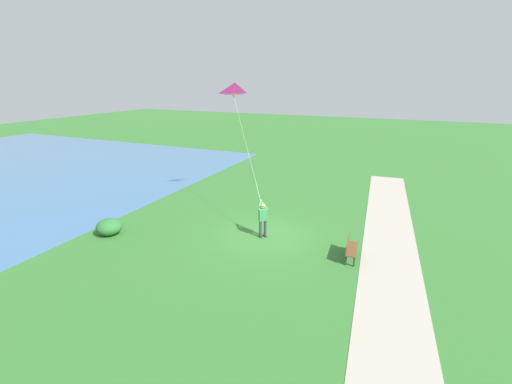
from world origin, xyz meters
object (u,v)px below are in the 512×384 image
object	(u,v)px
person_kite_flyer	(263,217)
park_bench_near_walkway	(350,247)
flying_kite	(235,91)
lakeside_shrub	(109,227)

from	to	relation	value
person_kite_flyer	park_bench_near_walkway	distance (m)	4.34
person_kite_flyer	flying_kite	bearing A→B (deg)	-49.74
person_kite_flyer	park_bench_near_walkway	world-z (taller)	person_kite_flyer
flying_kite	lakeside_shrub	size ratio (longest dim) A/B	4.36
person_kite_flyer	flying_kite	world-z (taller)	flying_kite
park_bench_near_walkway	lakeside_shrub	xyz separation A→B (m)	(11.38, 2.42, -0.10)
lakeside_shrub	person_kite_flyer	bearing A→B (deg)	-157.99
flying_kite	person_kite_flyer	bearing A→B (deg)	130.26
person_kite_flyer	lakeside_shrub	distance (m)	7.68
park_bench_near_walkway	flying_kite	bearing A→B (deg)	-30.84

